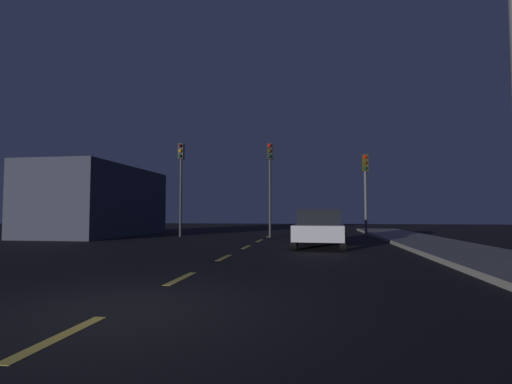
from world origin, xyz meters
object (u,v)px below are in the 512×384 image
traffic_signal_left (181,172)px  traffic_signal_center (270,172)px  street_lamp_right (503,82)px  traffic_signal_right (365,179)px  car_stopped_ahead (320,228)px

traffic_signal_left → traffic_signal_center: 5.19m
traffic_signal_center → street_lamp_right: (7.28, -10.81, 1.02)m
traffic_signal_left → street_lamp_right: size_ratio=0.69×
traffic_signal_right → car_stopped_ahead: size_ratio=0.98×
traffic_signal_center → traffic_signal_right: size_ratio=1.17×
traffic_signal_left → traffic_signal_right: (10.36, -0.00, -0.57)m
traffic_signal_center → car_stopped_ahead: size_ratio=1.14×
traffic_signal_center → street_lamp_right: 13.07m
traffic_signal_left → traffic_signal_right: bearing=-0.0°
car_stopped_ahead → street_lamp_right: street_lamp_right is taller
traffic_signal_left → traffic_signal_center: (5.19, -0.00, -0.08)m
traffic_signal_right → street_lamp_right: street_lamp_right is taller
traffic_signal_left → traffic_signal_right: 10.37m
traffic_signal_left → car_stopped_ahead: size_ratio=1.17×
traffic_signal_center → traffic_signal_right: (5.17, -0.00, -0.49)m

